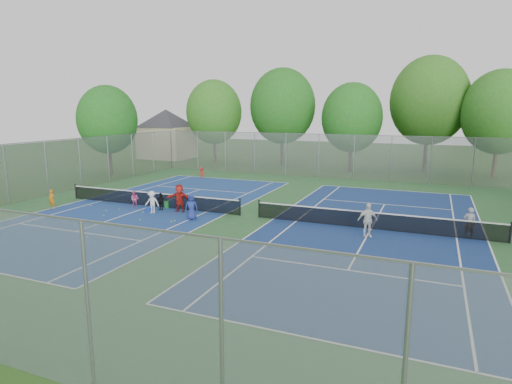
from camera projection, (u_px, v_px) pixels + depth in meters
ground at (249, 217)px, 25.21m from camera, size 120.00×120.00×0.00m
court_pad at (249, 216)px, 25.21m from camera, size 32.00×32.00×0.01m
court_left at (151, 206)px, 27.85m from camera, size 10.97×23.77×0.01m
court_right at (371, 229)px, 22.56m from camera, size 10.97×23.77×0.01m
net_left at (151, 200)px, 27.77m from camera, size 12.87×0.10×0.91m
net_right at (371, 221)px, 22.48m from camera, size 12.87×0.10×0.91m
fence_north at (319, 156)px, 39.33m from camera, size 32.00×0.10×4.00m
fence_west at (47, 169)px, 30.87m from camera, size 0.10×32.00×4.00m
house at (166, 125)px, 54.46m from camera, size 11.03×11.03×7.30m
tree_nw at (214, 112)px, 49.31m from camera, size 6.40×6.40×9.58m
tree_nl at (283, 106)px, 47.07m from camera, size 7.20×7.20×10.69m
tree_nc at (352, 118)px, 42.45m from camera, size 6.00×6.00×8.85m
tree_nr at (429, 101)px, 42.21m from camera, size 7.60×7.60×11.42m
tree_ne at (500, 112)px, 38.34m from camera, size 6.60×6.60×9.77m
tree_side_w at (108, 120)px, 40.44m from camera, size 5.60×5.60×8.47m
ball_crate at (150, 209)px, 26.53m from camera, size 0.32×0.32×0.26m
ball_hopper at (167, 205)px, 27.30m from camera, size 0.25×0.25×0.47m
student_a at (52, 199)px, 27.01m from camera, size 0.48×0.34×1.24m
student_b at (135, 199)px, 27.51m from camera, size 0.63×0.56×1.08m
student_c at (152, 202)px, 25.94m from camera, size 0.96×0.66×1.37m
student_d at (161, 201)px, 26.75m from camera, size 0.67×0.34×1.10m
student_e at (191, 207)px, 24.36m from camera, size 0.85×0.71×1.50m
student_f at (179, 198)px, 26.17m from camera, size 1.66×0.70×1.74m
child_far_baseline at (202, 173)px, 38.95m from camera, size 0.73×0.55×1.01m
instructor at (470, 223)px, 20.91m from camera, size 0.58×0.40×1.54m
teen_court_b at (367, 220)px, 21.05m from camera, size 1.08×0.88×1.72m
tennis_ball_0 at (175, 221)px, 24.07m from camera, size 0.07×0.07×0.07m
tennis_ball_1 at (119, 209)px, 26.88m from camera, size 0.07×0.07×0.07m
tennis_ball_2 at (88, 237)px, 21.01m from camera, size 0.07×0.07×0.07m
tennis_ball_3 at (172, 222)px, 23.93m from camera, size 0.07×0.07×0.07m
tennis_ball_4 at (140, 220)px, 24.28m from camera, size 0.07×0.07×0.07m
tennis_ball_5 at (34, 220)px, 24.27m from camera, size 0.07×0.07×0.07m
tennis_ball_6 at (104, 216)px, 25.22m from camera, size 0.07×0.07×0.07m
tennis_ball_7 at (106, 211)px, 26.48m from camera, size 0.07×0.07×0.07m
tennis_ball_8 at (91, 206)px, 27.91m from camera, size 0.07×0.07×0.07m
tennis_ball_9 at (30, 221)px, 23.98m from camera, size 0.07×0.07×0.07m
tennis_ball_10 at (143, 213)px, 26.06m from camera, size 0.07×0.07×0.07m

